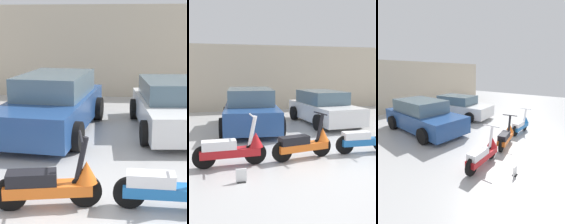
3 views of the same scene
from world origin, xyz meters
The scene contains 8 objects.
ground_plane centered at (0.00, 0.00, 0.00)m, with size 28.00×28.00×0.00m, color #B2B2B2.
wall_back centered at (0.00, 8.93, 1.67)m, with size 19.60×0.12×3.34m, color beige.
scooter_front_left centered at (-1.88, 0.49, 0.39)m, with size 1.59×0.57×1.11m.
scooter_front_right centered at (-0.20, 0.56, 0.38)m, with size 1.52×0.61×1.07m.
scooter_front_center centered at (1.45, 0.63, 0.37)m, with size 1.49×0.53×1.04m.
car_rear_left centered at (-0.90, 4.37, 0.68)m, with size 2.37×4.33×1.41m.
car_rear_center centered at (2.01, 4.64, 0.60)m, with size 1.98×3.80×1.26m.
placard_near_left_scooter centered at (-1.83, -0.46, 0.11)m, with size 0.20×0.12×0.26m.
Camera 3 is at (-5.84, -1.96, 2.71)m, focal length 28.00 mm.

